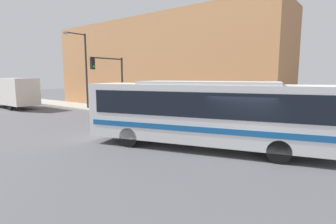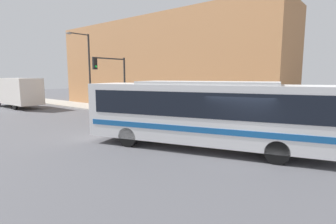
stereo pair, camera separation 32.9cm
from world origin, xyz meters
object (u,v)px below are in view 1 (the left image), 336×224
city_bus (207,110)px  delivery_truck (12,92)px  parking_meter (146,104)px  street_lamp (83,65)px  pedestrian_near_corner (157,103)px  fire_hydrant (201,117)px  traffic_light_pole (111,75)px

city_bus → delivery_truck: bearing=70.7°
parking_meter → delivery_truck: bearing=104.8°
delivery_truck → street_lamp: street_lamp is taller
parking_meter → street_lamp: size_ratio=0.19×
parking_meter → pedestrian_near_corner: size_ratio=0.81×
fire_hydrant → traffic_light_pole: (-1.04, 8.03, 2.90)m
city_bus → traffic_light_pole: (4.08, 11.32, 1.64)m
traffic_light_pole → pedestrian_near_corner: 4.48m
parking_meter → street_lamp: street_lamp is taller
city_bus → traffic_light_pole: bearing=53.7°
fire_hydrant → traffic_light_pole: size_ratio=0.16×
pedestrian_near_corner → city_bus: bearing=-127.8°
delivery_truck → street_lamp: size_ratio=1.07×
city_bus → delivery_truck: size_ratio=1.46×
fire_hydrant → street_lamp: 13.82m
fire_hydrant → traffic_light_pole: traffic_light_pole is taller
city_bus → parking_meter: 9.87m
delivery_truck → street_lamp: (3.90, -6.84, 2.72)m
street_lamp → pedestrian_near_corner: size_ratio=4.38×
delivery_truck → pedestrian_near_corner: 15.77m
street_lamp → city_bus: bearing=-107.0°
traffic_light_pole → pedestrian_near_corner: size_ratio=2.87×
fire_hydrant → street_lamp: bearing=90.3°
street_lamp → traffic_light_pole: bearing=-100.6°
delivery_truck → traffic_light_pole: 12.53m
city_bus → delivery_truck: 23.41m
delivery_truck → fire_hydrant: (3.96, -20.10, -1.17)m
traffic_light_pole → parking_meter: size_ratio=3.52×
city_bus → traffic_light_pole: size_ratio=2.39×
delivery_truck → parking_meter: delivery_truck is taller
parking_meter → pedestrian_near_corner: pedestrian_near_corner is taller
city_bus → street_lamp: size_ratio=1.56×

